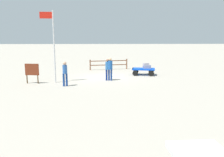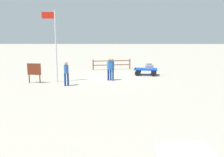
{
  "view_description": "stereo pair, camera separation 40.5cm",
  "coord_description": "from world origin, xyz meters",
  "px_view_note": "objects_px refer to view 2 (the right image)",
  "views": [
    {
      "loc": [
        -0.05,
        20.18,
        3.66
      ],
      "look_at": [
        -0.39,
        6.0,
        1.03
      ],
      "focal_mm": 39.88,
      "sensor_mm": 36.0,
      "label": 1
    },
    {
      "loc": [
        -0.46,
        20.18,
        3.66
      ],
      "look_at": [
        -0.39,
        6.0,
        1.03
      ],
      "focal_mm": 39.88,
      "sensor_mm": 36.0,
      "label": 2
    }
  ],
  "objects_px": {
    "suitcase_navy": "(149,66)",
    "worker_supervisor": "(66,72)",
    "luggage_cart": "(146,70)",
    "worker_lead": "(109,68)",
    "worker_trailing": "(112,67)",
    "signboard": "(34,70)",
    "suitcase_tan": "(148,67)",
    "suitcase_olive": "(150,67)",
    "flagpole": "(55,41)"
  },
  "relations": [
    {
      "from": "worker_trailing",
      "to": "flagpole",
      "type": "relative_size",
      "value": 0.34
    },
    {
      "from": "suitcase_navy",
      "to": "worker_supervisor",
      "type": "relative_size",
      "value": 0.3
    },
    {
      "from": "luggage_cart",
      "to": "worker_lead",
      "type": "xyz_separation_m",
      "value": [
        3.11,
        2.4,
        0.56
      ]
    },
    {
      "from": "suitcase_olive",
      "to": "suitcase_navy",
      "type": "height_order",
      "value": "suitcase_navy"
    },
    {
      "from": "worker_lead",
      "to": "worker_trailing",
      "type": "relative_size",
      "value": 0.95
    },
    {
      "from": "worker_supervisor",
      "to": "signboard",
      "type": "xyz_separation_m",
      "value": [
        2.54,
        -1.0,
        -0.06
      ]
    },
    {
      "from": "flagpole",
      "to": "signboard",
      "type": "relative_size",
      "value": 3.59
    },
    {
      "from": "suitcase_navy",
      "to": "worker_supervisor",
      "type": "bearing_deg",
      "value": 37.74
    },
    {
      "from": "worker_trailing",
      "to": "worker_supervisor",
      "type": "height_order",
      "value": "worker_trailing"
    },
    {
      "from": "worker_trailing",
      "to": "signboard",
      "type": "bearing_deg",
      "value": 9.94
    },
    {
      "from": "signboard",
      "to": "flagpole",
      "type": "bearing_deg",
      "value": -168.56
    },
    {
      "from": "worker_lead",
      "to": "worker_trailing",
      "type": "distance_m",
      "value": 0.21
    },
    {
      "from": "suitcase_tan",
      "to": "suitcase_navy",
      "type": "bearing_deg",
      "value": -113.54
    },
    {
      "from": "worker_lead",
      "to": "flagpole",
      "type": "distance_m",
      "value": 4.53
    },
    {
      "from": "signboard",
      "to": "suitcase_olive",
      "type": "bearing_deg",
      "value": -158.75
    },
    {
      "from": "luggage_cart",
      "to": "suitcase_tan",
      "type": "height_order",
      "value": "suitcase_tan"
    },
    {
      "from": "suitcase_tan",
      "to": "worker_supervisor",
      "type": "xyz_separation_m",
      "value": [
        6.29,
        4.74,
        0.31
      ]
    },
    {
      "from": "suitcase_olive",
      "to": "worker_supervisor",
      "type": "relative_size",
      "value": 0.35
    },
    {
      "from": "worker_lead",
      "to": "suitcase_navy",
      "type": "bearing_deg",
      "value": -140.24
    },
    {
      "from": "suitcase_navy",
      "to": "suitcase_tan",
      "type": "distance_m",
      "value": 0.22
    },
    {
      "from": "worker_lead",
      "to": "worker_supervisor",
      "type": "distance_m",
      "value": 3.61
    },
    {
      "from": "suitcase_navy",
      "to": "flagpole",
      "type": "relative_size",
      "value": 0.1
    },
    {
      "from": "worker_lead",
      "to": "flagpole",
      "type": "xyz_separation_m",
      "value": [
        3.97,
        0.77,
        2.04
      ]
    },
    {
      "from": "luggage_cart",
      "to": "worker_supervisor",
      "type": "relative_size",
      "value": 1.23
    },
    {
      "from": "suitcase_olive",
      "to": "signboard",
      "type": "distance_m",
      "value": 9.6
    },
    {
      "from": "suitcase_tan",
      "to": "worker_trailing",
      "type": "relative_size",
      "value": 0.26
    },
    {
      "from": "worker_supervisor",
      "to": "flagpole",
      "type": "bearing_deg",
      "value": -51.83
    },
    {
      "from": "worker_lead",
      "to": "worker_trailing",
      "type": "bearing_deg",
      "value": 154.96
    },
    {
      "from": "suitcase_olive",
      "to": "suitcase_tan",
      "type": "bearing_deg",
      "value": -65.85
    },
    {
      "from": "suitcase_navy",
      "to": "luggage_cart",
      "type": "bearing_deg",
      "value": 54.77
    },
    {
      "from": "luggage_cart",
      "to": "flagpole",
      "type": "distance_m",
      "value": 8.18
    },
    {
      "from": "suitcase_tan",
      "to": "flagpole",
      "type": "xyz_separation_m",
      "value": [
        7.32,
        3.44,
        2.34
      ]
    },
    {
      "from": "worker_trailing",
      "to": "flagpole",
      "type": "xyz_separation_m",
      "value": [
        4.16,
        0.69,
        1.98
      ]
    },
    {
      "from": "luggage_cart",
      "to": "signboard",
      "type": "relative_size",
      "value": 1.45
    },
    {
      "from": "suitcase_navy",
      "to": "flagpole",
      "type": "xyz_separation_m",
      "value": [
        7.4,
        3.63,
        2.26
      ]
    },
    {
      "from": "suitcase_navy",
      "to": "signboard",
      "type": "height_order",
      "value": "signboard"
    },
    {
      "from": "suitcase_navy",
      "to": "suitcase_tan",
      "type": "height_order",
      "value": "suitcase_navy"
    },
    {
      "from": "suitcase_tan",
      "to": "worker_lead",
      "type": "xyz_separation_m",
      "value": [
        3.35,
        2.66,
        0.3
      ]
    },
    {
      "from": "luggage_cart",
      "to": "suitcase_tan",
      "type": "xyz_separation_m",
      "value": [
        -0.24,
        -0.27,
        0.26
      ]
    },
    {
      "from": "suitcase_navy",
      "to": "worker_supervisor",
      "type": "xyz_separation_m",
      "value": [
        6.37,
        4.93,
        0.23
      ]
    },
    {
      "from": "suitcase_tan",
      "to": "worker_supervisor",
      "type": "relative_size",
      "value": 0.27
    },
    {
      "from": "suitcase_olive",
      "to": "signboard",
      "type": "relative_size",
      "value": 0.42
    },
    {
      "from": "luggage_cart",
      "to": "suitcase_tan",
      "type": "bearing_deg",
      "value": -131.87
    },
    {
      "from": "worker_trailing",
      "to": "worker_supervisor",
      "type": "relative_size",
      "value": 1.03
    },
    {
      "from": "suitcase_olive",
      "to": "worker_lead",
      "type": "relative_size",
      "value": 0.36
    },
    {
      "from": "luggage_cart",
      "to": "suitcase_tan",
      "type": "distance_m",
      "value": 0.45
    },
    {
      "from": "worker_supervisor",
      "to": "flagpole",
      "type": "height_order",
      "value": "flagpole"
    },
    {
      "from": "luggage_cart",
      "to": "worker_supervisor",
      "type": "distance_m",
      "value": 7.55
    },
    {
      "from": "suitcase_navy",
      "to": "worker_trailing",
      "type": "distance_m",
      "value": 4.39
    },
    {
      "from": "flagpole",
      "to": "suitcase_navy",
      "type": "bearing_deg",
      "value": -153.9
    }
  ]
}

